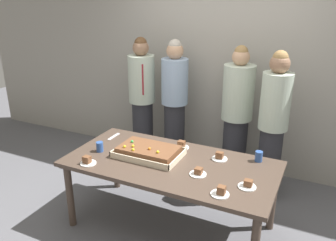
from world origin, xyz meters
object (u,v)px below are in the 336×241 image
plated_slice_near_left (88,161)px  sheet_cake (149,152)px  drink_cup_middle (100,147)px  plated_slice_center_back (220,157)px  plated_slice_center_front (248,185)px  drink_cup_nearest (259,156)px  plated_slice_far_right (182,146)px  party_table (171,169)px  person_striped_tie_right (237,114)px  person_green_shirt_behind (175,104)px  person_serving_front (273,124)px  cake_server_utensil (114,137)px  plated_slice_near_right (221,192)px  plated_slice_far_left (198,173)px  person_left_edge_reaching (142,100)px

plated_slice_near_left → sheet_cake: bearing=42.5°
plated_slice_near_left → drink_cup_middle: (-0.06, 0.27, 0.02)m
plated_slice_center_back → plated_slice_center_front: bearing=-46.7°
drink_cup_nearest → drink_cup_middle: same height
sheet_cake → plated_slice_far_right: 0.37m
party_table → person_striped_tie_right: size_ratio=1.18×
plated_slice_center_back → drink_cup_middle: size_ratio=1.50×
plated_slice_center_front → drink_cup_nearest: (-0.02, 0.51, 0.03)m
drink_cup_middle → person_green_shirt_behind: person_green_shirt_behind is taller
person_serving_front → person_striped_tie_right: (-0.45, 0.21, -0.02)m
plated_slice_center_front → drink_cup_middle: bearing=178.7°
sheet_cake → drink_cup_nearest: size_ratio=6.37×
cake_server_utensil → person_green_shirt_behind: (0.32, 0.91, 0.16)m
plated_slice_near_right → plated_slice_far_right: 0.91m
sheet_cake → plated_slice_far_left: 0.59m
drink_cup_nearest → person_striped_tie_right: (-0.44, 0.83, 0.08)m
drink_cup_middle → person_left_edge_reaching: size_ratio=0.06×
plated_slice_near_right → plated_slice_far_left: size_ratio=1.00×
person_striped_tie_right → person_left_edge_reaching: bearing=-62.0°
sheet_cake → person_left_edge_reaching: 1.32m
drink_cup_nearest → plated_slice_far_left: bearing=-130.8°
drink_cup_middle → plated_slice_far_left: bearing=-0.8°
person_green_shirt_behind → person_striped_tie_right: person_green_shirt_behind is taller
plated_slice_center_back → plated_slice_near_right: bearing=-71.4°
drink_cup_nearest → person_serving_front: (0.01, 0.62, 0.11)m
sheet_cake → plated_slice_near_right: size_ratio=4.25×
drink_cup_middle → person_left_edge_reaching: 1.26m
plated_slice_center_back → person_green_shirt_behind: size_ratio=0.09×
party_table → plated_slice_near_left: plated_slice_near_left is taller
plated_slice_far_right → plated_slice_center_back: (0.43, -0.08, -0.00)m
cake_server_utensil → plated_slice_far_right: bearing=4.5°
plated_slice_near_left → drink_cup_middle: size_ratio=1.50×
plated_slice_far_right → cake_server_utensil: (-0.79, -0.06, -0.02)m
sheet_cake → drink_cup_nearest: (0.99, 0.35, 0.01)m
plated_slice_center_back → person_left_edge_reaching: person_left_edge_reaching is taller
sheet_cake → plated_slice_far_right: (0.22, 0.30, -0.02)m
party_table → cake_server_utensil: cake_server_utensil is taller
person_striped_tie_right → person_left_edge_reaching: 1.25m
plated_slice_center_front → drink_cup_middle: size_ratio=1.50×
drink_cup_middle → person_serving_front: (1.49, 1.09, 0.11)m
plated_slice_center_front → cake_server_utensil: bearing=165.9°
party_table → cake_server_utensil: size_ratio=9.89×
party_table → person_serving_front: size_ratio=1.18×
party_table → plated_slice_near_right: plated_slice_near_right is taller
plated_slice_far_right → drink_cup_nearest: 0.77m
plated_slice_near_left → person_left_edge_reaching: bearing=100.2°
plated_slice_center_front → person_left_edge_reaching: 2.14m
plated_slice_center_front → plated_slice_center_back: (-0.36, 0.38, 0.00)m
plated_slice_center_back → drink_cup_nearest: (0.34, 0.12, 0.03)m
drink_cup_nearest → cake_server_utensil: (-1.56, -0.11, -0.05)m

